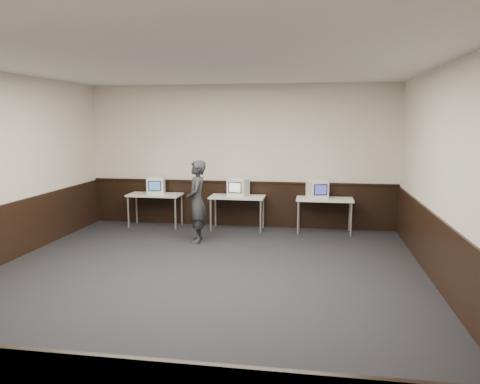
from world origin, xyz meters
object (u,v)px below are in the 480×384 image
Objects in this scene: desk_left at (155,197)px; desk_center at (237,199)px; emac_right at (317,189)px; emac_center at (238,187)px; emac_left at (156,186)px; desk_right at (325,202)px; person at (197,202)px.

desk_left is 1.00× the size of desk_center.
desk_center is at bearing 160.13° from emac_right.
desk_center is at bearing -165.22° from emac_center.
emac_right is (3.61, -0.02, 0.00)m from emac_left.
emac_center is at bearing 0.05° from desk_left.
emac_right is (-0.16, -0.00, 0.27)m from desk_right.
desk_right is at bearing 103.28° from person.
person reaches higher than emac_left.
emac_left is 1.89m from emac_center.
desk_left is 0.74× the size of person.
emac_left is 3.61m from emac_right.
person reaches higher than desk_right.
emac_center is at bearing -11.69° from emac_left.
emac_left is 0.29× the size of person.
desk_left is 1.90m from desk_center.
emac_center is 1.72m from emac_right.
emac_center is (1.89, -0.01, 0.01)m from emac_left.
person is at bearing -107.11° from emac_center.
desk_left and desk_right have the same top height.
person reaches higher than emac_center.
emac_left is at bearing -169.54° from emac_center.
emac_left is at bearing 159.99° from emac_right.
desk_left is 1.76m from person.
desk_center is (1.90, 0.00, 0.00)m from desk_left.
desk_left is at bearing 180.00° from desk_center.
emac_right is at bearing -178.92° from desk_right.
desk_center is 1.35m from person.
desk_right is at bearing 10.73° from emac_center.
desk_center is at bearing 140.74° from person.
person reaches higher than emac_right.
desk_center is at bearing 0.00° from desk_left.
desk_right is at bearing 0.00° from desk_left.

